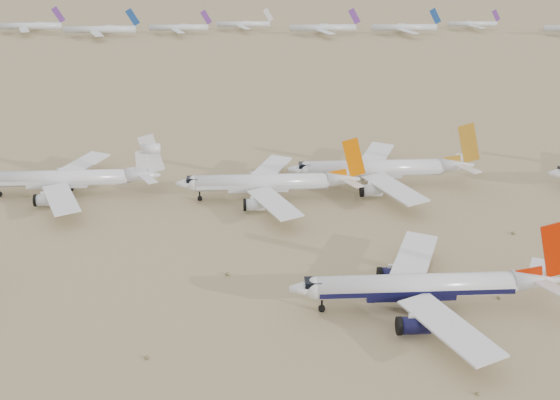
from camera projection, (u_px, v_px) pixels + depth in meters
name	position (u px, v px, depth m)	size (l,w,h in m)	color
ground	(380.00, 306.00, 138.64)	(7000.00, 7000.00, 0.00)	olive
main_airliner	(428.00, 286.00, 135.93)	(51.86, 50.65, 18.30)	silver
row2_gold_tail	(382.00, 169.00, 196.11)	(50.90, 49.78, 18.12)	silver
row2_orange_tail	(270.00, 183.00, 187.06)	(47.74, 46.70, 17.03)	silver
row2_white_trijet	(71.00, 178.00, 189.84)	(48.31, 47.21, 17.12)	silver
distant_storage_row	(217.00, 28.00, 424.62)	(477.06, 63.64, 14.44)	silver
desert_scrub	(282.00, 377.00, 117.36)	(233.60, 121.67, 0.63)	brown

